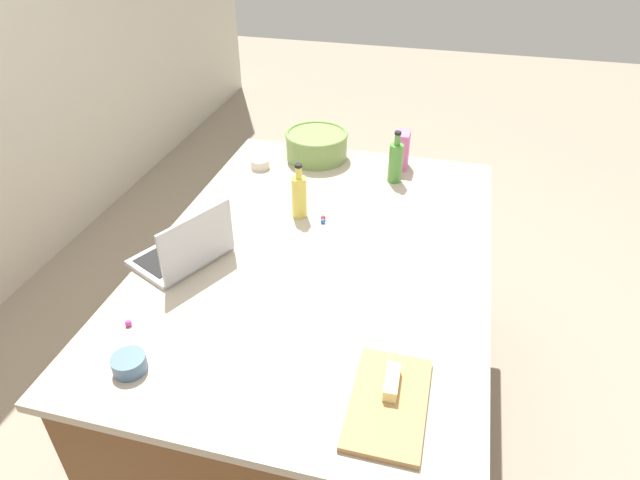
# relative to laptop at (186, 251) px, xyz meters

# --- Properties ---
(ground_plane) EXTENTS (12.00, 12.00, 0.00)m
(ground_plane) POSITION_rel_laptop_xyz_m (0.17, -0.44, -0.95)
(ground_plane) COLOR gray
(island_counter) EXTENTS (1.71, 1.20, 0.90)m
(island_counter) POSITION_rel_laptop_xyz_m (0.17, -0.44, -0.50)
(island_counter) COLOR brown
(island_counter) RESTS_ON ground
(laptop) EXTENTS (0.37, 0.34, 0.22)m
(laptop) POSITION_rel_laptop_xyz_m (0.00, 0.00, 0.00)
(laptop) COLOR #B7B7BC
(laptop) RESTS_ON island_counter
(mixing_bowl_large) EXTENTS (0.29, 0.29, 0.13)m
(mixing_bowl_large) POSITION_rel_laptop_xyz_m (0.91, -0.23, 0.02)
(mixing_bowl_large) COLOR #72934C
(mixing_bowl_large) RESTS_ON island_counter
(bottle_oil) EXTENTS (0.06, 0.06, 0.23)m
(bottle_oil) POSITION_rel_laptop_xyz_m (0.39, -0.30, 0.04)
(bottle_oil) COLOR #DBC64C
(bottle_oil) RESTS_ON island_counter
(bottle_olive) EXTENTS (0.06, 0.06, 0.23)m
(bottle_olive) POSITION_rel_laptop_xyz_m (0.77, -0.62, 0.05)
(bottle_olive) COLOR #4C8C38
(bottle_olive) RESTS_ON island_counter
(cutting_board) EXTENTS (0.34, 0.20, 0.02)m
(cutting_board) POSITION_rel_laptop_xyz_m (-0.44, -0.78, -0.04)
(cutting_board) COLOR #AD7F4C
(cutting_board) RESTS_ON island_counter
(butter_stick_left) EXTENTS (0.11, 0.04, 0.04)m
(butter_stick_left) POSITION_rel_laptop_xyz_m (-0.39, -0.78, -0.01)
(butter_stick_left) COLOR #F4E58C
(butter_stick_left) RESTS_ON cutting_board
(ramekin_small) EXTENTS (0.08, 0.08, 0.04)m
(ramekin_small) POSITION_rel_laptop_xyz_m (0.74, -0.01, -0.03)
(ramekin_small) COLOR beige
(ramekin_small) RESTS_ON island_counter
(ramekin_medium) EXTENTS (0.09, 0.09, 0.05)m
(ramekin_medium) POSITION_rel_laptop_xyz_m (-0.50, -0.07, -0.02)
(ramekin_medium) COLOR slate
(ramekin_medium) RESTS_ON island_counter
(candy_bag) EXTENTS (0.09, 0.06, 0.17)m
(candy_bag) POSITION_rel_laptop_xyz_m (0.91, -0.63, 0.04)
(candy_bag) COLOR pink
(candy_bag) RESTS_ON island_counter
(candy_0) EXTENTS (0.02, 0.02, 0.02)m
(candy_0) POSITION_rel_laptop_xyz_m (0.36, -0.40, -0.04)
(candy_0) COLOR blue
(candy_0) RESTS_ON island_counter
(candy_1) EXTENTS (0.02, 0.02, 0.02)m
(candy_1) POSITION_rel_laptop_xyz_m (-0.52, -0.10, -0.04)
(candy_1) COLOR blue
(candy_1) RESTS_ON island_counter
(candy_2) EXTENTS (0.02, 0.02, 0.02)m
(candy_2) POSITION_rel_laptop_xyz_m (0.31, 0.02, -0.04)
(candy_2) COLOR orange
(candy_2) RESTS_ON island_counter
(candy_3) EXTENTS (0.02, 0.02, 0.02)m
(candy_3) POSITION_rel_laptop_xyz_m (0.38, -0.40, -0.04)
(candy_3) COLOR red
(candy_3) RESTS_ON island_counter
(candy_4) EXTENTS (0.02, 0.02, 0.02)m
(candy_4) POSITION_rel_laptop_xyz_m (-0.34, 0.03, -0.04)
(candy_4) COLOR #CC3399
(candy_4) RESTS_ON island_counter
(candy_5) EXTENTS (0.02, 0.02, 0.02)m
(candy_5) POSITION_rel_laptop_xyz_m (0.43, -0.27, -0.04)
(candy_5) COLOR #CC3399
(candy_5) RESTS_ON island_counter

